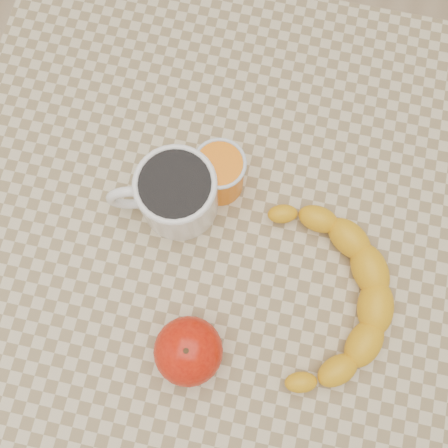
% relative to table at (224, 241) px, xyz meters
% --- Properties ---
extents(ground, '(3.00, 3.00, 0.00)m').
position_rel_table_xyz_m(ground, '(0.00, 0.00, -0.66)').
color(ground, tan).
rests_on(ground, ground).
extents(table, '(0.80, 0.80, 0.75)m').
position_rel_table_xyz_m(table, '(0.00, 0.00, 0.00)').
color(table, '#C9B88E').
rests_on(table, ground).
extents(coffee_mug, '(0.16, 0.13, 0.09)m').
position_rel_table_xyz_m(coffee_mug, '(-0.07, 0.02, 0.13)').
color(coffee_mug, white).
rests_on(coffee_mug, table).
extents(orange_juice_glass, '(0.07, 0.07, 0.08)m').
position_rel_table_xyz_m(orange_juice_glass, '(-0.02, 0.06, 0.13)').
color(orange_juice_glass, orange).
rests_on(orange_juice_glass, table).
extents(apple, '(0.10, 0.10, 0.08)m').
position_rel_table_xyz_m(apple, '(-0.01, -0.17, 0.13)').
color(apple, '#AA0E05').
rests_on(apple, table).
extents(banana, '(0.27, 0.34, 0.05)m').
position_rel_table_xyz_m(banana, '(0.15, -0.07, 0.11)').
color(banana, yellow).
rests_on(banana, table).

